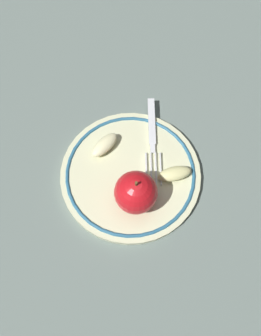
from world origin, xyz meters
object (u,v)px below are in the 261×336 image
(plate, at_px, (130,174))
(fork, at_px, (152,137))
(apple_red_whole, at_px, (136,192))
(apple_slice_back, at_px, (174,174))
(apple_slice_front, at_px, (105,145))

(plate, relative_size, fork, 1.40)
(plate, height_order, apple_red_whole, apple_red_whole)
(apple_red_whole, bearing_deg, plate, -178.28)
(apple_slice_back, bearing_deg, fork, -77.73)
(apple_slice_back, distance_m, fork, 0.08)
(apple_red_whole, xyz_separation_m, apple_slice_back, (-0.03, 0.07, -0.02))
(fork, bearing_deg, apple_slice_back, 25.20)
(plate, distance_m, apple_slice_front, 0.07)
(plate, distance_m, fork, 0.08)
(plate, bearing_deg, apple_slice_front, -145.52)
(apple_slice_front, xyz_separation_m, apple_slice_back, (0.07, 0.11, 0.00))
(apple_red_whole, distance_m, fork, 0.12)
(plate, xyz_separation_m, fork, (-0.06, 0.05, 0.01))
(plate, bearing_deg, apple_slice_back, 77.48)
(apple_slice_front, height_order, fork, apple_slice_front)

